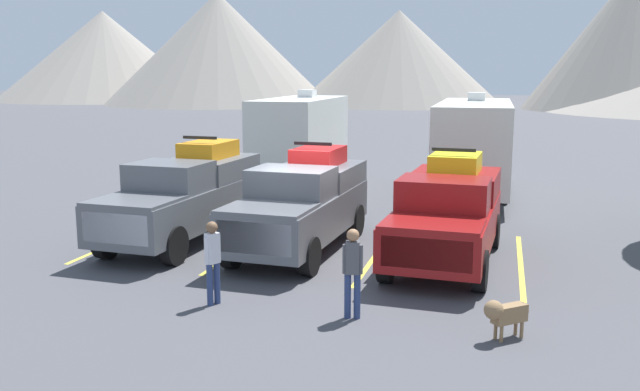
% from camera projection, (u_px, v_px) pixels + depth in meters
% --- Properties ---
extents(ground_plane, '(240.00, 240.00, 0.00)m').
position_uv_depth(ground_plane, '(305.00, 254.00, 16.53)').
color(ground_plane, '#47474C').
extents(pickup_truck_a, '(2.37, 5.96, 2.67)m').
position_uv_depth(pickup_truck_a, '(186.00, 194.00, 17.76)').
color(pickup_truck_a, '#595B60').
rests_on(pickup_truck_a, ground).
extents(pickup_truck_b, '(2.39, 5.72, 2.61)m').
position_uv_depth(pickup_truck_b, '(302.00, 202.00, 16.87)').
color(pickup_truck_b, '#595B60').
rests_on(pickup_truck_b, ground).
extents(pickup_truck_c, '(2.46, 5.53, 2.58)m').
position_uv_depth(pickup_truck_c, '(447.00, 212.00, 15.79)').
color(pickup_truck_c, maroon).
rests_on(pickup_truck_c, ground).
extents(lot_stripe_a, '(0.12, 5.50, 0.01)m').
position_uv_depth(lot_stripe_a, '(129.00, 237.00, 18.25)').
color(lot_stripe_a, gold).
rests_on(lot_stripe_a, ground).
extents(lot_stripe_b, '(0.12, 5.50, 0.01)m').
position_uv_depth(lot_stripe_b, '(246.00, 245.00, 17.39)').
color(lot_stripe_b, gold).
rests_on(lot_stripe_b, ground).
extents(lot_stripe_c, '(0.12, 5.50, 0.01)m').
position_uv_depth(lot_stripe_c, '(376.00, 254.00, 16.53)').
color(lot_stripe_c, gold).
rests_on(lot_stripe_c, ground).
extents(lot_stripe_d, '(0.12, 5.50, 0.01)m').
position_uv_depth(lot_stripe_d, '(521.00, 264.00, 15.66)').
color(lot_stripe_d, gold).
rests_on(lot_stripe_d, ground).
extents(camper_trailer_a, '(2.45, 7.63, 3.69)m').
position_uv_depth(camper_trailer_a, '(301.00, 136.00, 26.21)').
color(camper_trailer_a, silver).
rests_on(camper_trailer_a, ground).
extents(camper_trailer_b, '(2.53, 8.81, 3.64)m').
position_uv_depth(camper_trailer_b, '(474.00, 143.00, 23.74)').
color(camper_trailer_b, silver).
rests_on(camper_trailer_b, ground).
extents(person_a, '(0.36, 0.23, 1.65)m').
position_uv_depth(person_a, '(353.00, 267.00, 12.07)').
color(person_a, navy).
rests_on(person_a, ground).
extents(person_b, '(0.28, 0.32, 1.62)m').
position_uv_depth(person_b, '(213.00, 257.00, 12.80)').
color(person_b, navy).
rests_on(person_b, ground).
extents(dog, '(0.75, 0.67, 0.71)m').
position_uv_depth(dog, '(503.00, 313.00, 11.16)').
color(dog, olive).
rests_on(dog, ground).
extents(mountain_ridge, '(159.91, 47.80, 17.01)m').
position_uv_depth(mountain_ridge, '(524.00, 55.00, 83.63)').
color(mountain_ridge, gray).
rests_on(mountain_ridge, ground).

